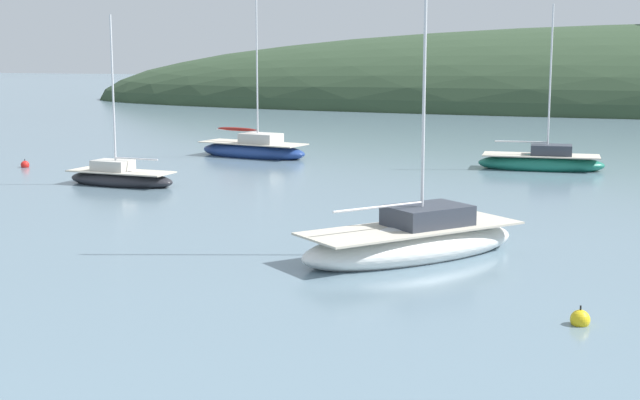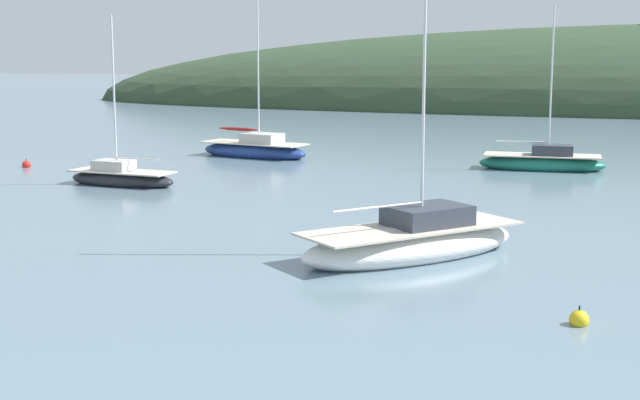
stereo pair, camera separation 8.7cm
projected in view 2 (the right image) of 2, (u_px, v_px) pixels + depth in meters
sailboat_black_sloop at (255, 150)px, 51.58m from camera, size 7.08×3.75×9.23m
sailboat_white_near at (121, 177)px, 40.87m from camera, size 5.41×2.30×7.72m
sailboat_orange_cutter at (413, 242)px, 26.65m from camera, size 6.78×7.20×10.85m
sailboat_grey_yawl at (543, 162)px, 46.06m from camera, size 6.35×2.37×8.47m
mooring_buoy_channel at (579, 320)px, 20.05m from camera, size 0.44×0.44×0.54m
mooring_buoy_outer at (26, 165)px, 47.05m from camera, size 0.44×0.44×0.54m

